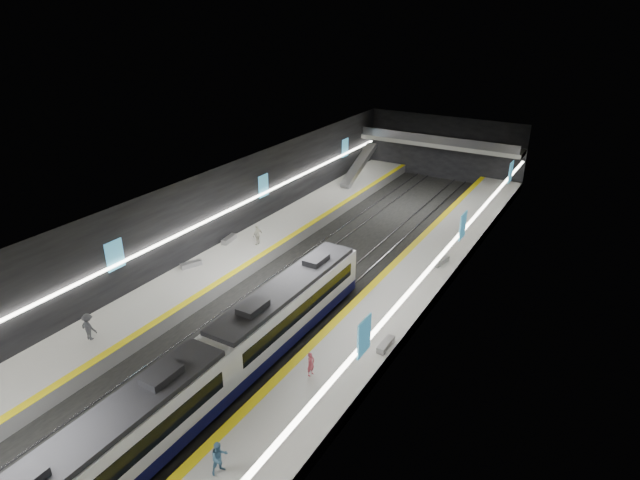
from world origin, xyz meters
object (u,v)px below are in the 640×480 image
Objects in this scene: passenger_right_a at (311,364)px; escalator at (359,165)px; bench_left_near at (191,264)px; bench_right_far at (441,261)px; bench_left_far at (229,239)px; train at (215,366)px; bench_right_near at (386,345)px; passenger_left_b at (89,327)px; passenger_left_a at (258,235)px; passenger_right_b at (219,458)px.

escalator is at bearing 32.77° from passenger_right_a.
bench_right_far is at bearing 55.61° from bench_left_near.
bench_left_far is 18.94m from bench_right_far.
train reaches higher than bench_right_near.
bench_right_far is (18.13, 5.48, -0.00)m from bench_left_far.
train is 39.23m from escalator.
passenger_right_a reaches higher than bench_right_near.
bench_right_far is 1.00× the size of passenger_left_b.
train is 10.78m from bench_right_near.
train is 3.76× the size of escalator.
bench_left_near is at bearing -93.10° from bench_left_far.
passenger_left_a is (-16.33, 8.46, 0.72)m from bench_right_near.
passenger_right_b is at bearing -47.55° from train.
passenger_right_b is 25.38m from passenger_left_a.
train is at bearing -61.44° from bench_left_far.
escalator is 4.59× the size of passenger_right_b.
passenger_left_b is at bearing -151.75° from bench_right_near.
passenger_left_b reaches higher than passenger_right_b.
passenger_right_b is at bearing 37.47° from passenger_left_a.
bench_left_near is 1.17× the size of passenger_right_a.
bench_right_near is at bearing 11.11° from passenger_right_b.
escalator reaches higher than bench_right_far.
passenger_left_a reaches higher than passenger_right_a.
bench_left_near is 5.55m from bench_left_far.
bench_left_near is at bearing -87.02° from passenger_left_b.
train is 5.52m from passenger_right_a.
bench_left_far is at bearing 127.24° from train.
passenger_right_b is at bearing -101.06° from bench_right_near.
passenger_right_b is 14.83m from passenger_left_b.
bench_left_far is 26.28m from passenger_right_b.
passenger_left_a reaches higher than passenger_left_b.
passenger_left_b is (-16.05, -22.03, 0.70)m from bench_right_far.
train is at bearing -75.23° from escalator.
passenger_left_b reaches higher than passenger_right_a.
bench_left_far is at bearing -149.80° from bench_right_far.
bench_right_far is 1.00× the size of passenger_left_a.
passenger_left_a is at bearing 55.31° from passenger_right_b.
passenger_left_b is at bearing -58.49° from bench_left_near.
bench_left_near is 0.94× the size of bench_left_far.
escalator is at bearing 110.55° from bench_left_near.
bench_left_far reaches higher than bench_left_near.
bench_left_near is 1.02× the size of passenger_right_b.
bench_left_far is 1.09× the size of passenger_right_b.
bench_right_near is at bearing -72.81° from bench_right_far.
passenger_right_b reaches higher than bench_left_near.
bench_right_far is 16.16m from passenger_left_a.
passenger_left_a reaches higher than bench_left_far.
passenger_right_a is at bearing 38.35° from train.
bench_right_far is at bearing 4.45° from passenger_right_a.
bench_left_near is at bearing -13.73° from passenger_left_a.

